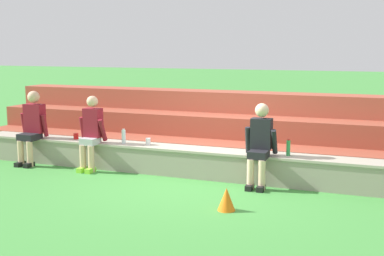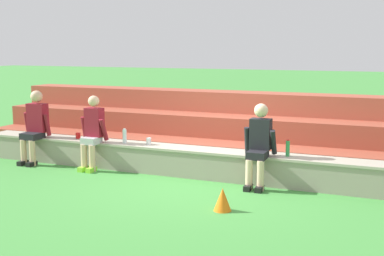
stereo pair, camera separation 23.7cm
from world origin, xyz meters
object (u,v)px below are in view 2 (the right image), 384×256
Objects in this scene: sports_cone at (223,199)px; person_center at (259,143)px; person_left_of_center at (92,131)px; plastic_cup_right_end at (149,141)px; water_bottle_mid_right at (125,136)px; plastic_cup_middle at (78,136)px; water_bottle_mid_left at (288,148)px; person_far_left at (35,125)px.

person_center is at bearing 83.94° from sports_cone.
plastic_cup_right_end is at bearing 13.37° from person_left_of_center.
water_bottle_mid_right is 1.04m from plastic_cup_middle.
sports_cone is at bearing -109.53° from water_bottle_mid_left.
person_left_of_center is 3.22m from sports_cone.
water_bottle_mid_left is 1.01× the size of water_bottle_mid_right.
person_left_of_center is at bearing -159.03° from water_bottle_mid_right.
water_bottle_mid_right is at bearing 147.55° from sports_cone.
sports_cone is at bearing -24.70° from plastic_cup_middle.
plastic_cup_middle is 3.76m from sports_cone.
person_left_of_center is at bearing -179.78° from person_center.
water_bottle_mid_right is at bearing 175.59° from person_center.
person_far_left is 0.85m from plastic_cup_middle.
plastic_cup_middle is at bearing 179.56° from water_bottle_mid_left.
plastic_cup_right_end is (-2.44, 0.00, -0.07)m from water_bottle_mid_left.
person_left_of_center reaches higher than water_bottle_mid_left.
person_center is 0.47m from water_bottle_mid_left.
person_far_left is at bearing -174.13° from water_bottle_mid_right.
person_center is (4.32, -0.01, -0.04)m from person_far_left.
person_left_of_center is at bearing -176.09° from water_bottle_mid_left.
plastic_cup_right_end is at bearing 173.69° from person_center.
water_bottle_mid_right is at bearing -176.00° from plastic_cup_right_end.
person_far_left is 4.42m from sports_cone.
person_far_left is 1.03× the size of person_left_of_center.
person_left_of_center is at bearing -0.78° from person_far_left.
plastic_cup_right_end is at bearing 179.95° from water_bottle_mid_left.
water_bottle_mid_right reaches higher than plastic_cup_right_end.
water_bottle_mid_left is 0.86× the size of sports_cone.
person_center is at bearing -151.12° from water_bottle_mid_left.
water_bottle_mid_right is at bearing 20.97° from person_left_of_center.
water_bottle_mid_right is (-2.91, -0.03, -0.00)m from water_bottle_mid_left.
person_far_left reaches higher than person_left_of_center.
person_center reaches higher than plastic_cup_middle.
plastic_cup_right_end is at bearing 5.49° from person_far_left.
person_far_left is 5.10× the size of water_bottle_mid_left.
person_center is 2.06m from plastic_cup_right_end.
water_bottle_mid_left reaches higher than plastic_cup_right_end.
water_bottle_mid_right is 2.48× the size of plastic_cup_middle.
person_center is 10.76× the size of plastic_cup_right_end.
person_center is 4.95× the size of water_bottle_mid_right.
person_far_left is 4.36× the size of sports_cone.
person_left_of_center is 3.45m from water_bottle_mid_left.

